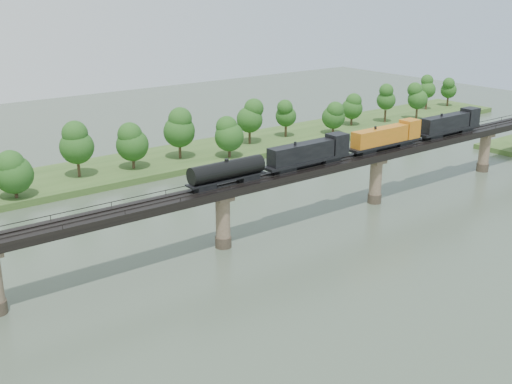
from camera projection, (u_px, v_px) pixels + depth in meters
ground at (341, 311)px, 93.77m from camera, size 400.00×400.00×0.00m
far_bank at (95, 174)px, 157.45m from camera, size 300.00×24.00×1.60m
bridge at (223, 219)px, 114.62m from camera, size 236.00×30.00×11.50m
bridge_superstructure at (222, 185)px, 112.64m from camera, size 220.00×4.90×0.75m
far_treeline at (67, 151)px, 146.81m from camera, size 289.06×17.54×13.60m
freight_train at (361, 143)px, 132.14m from camera, size 81.24×3.17×5.59m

